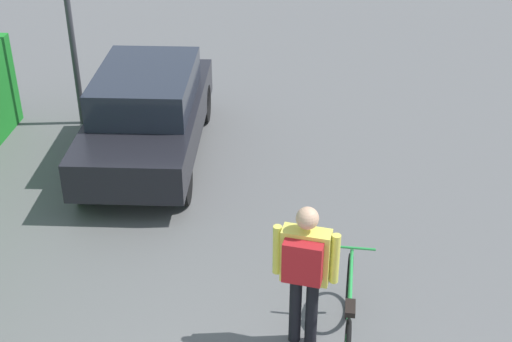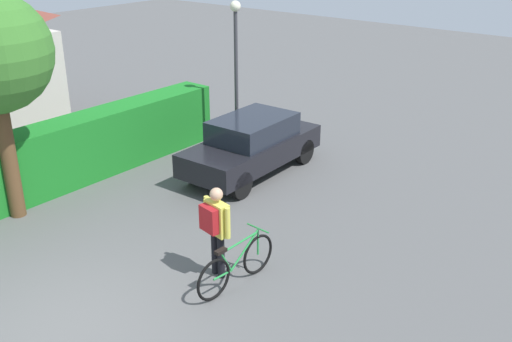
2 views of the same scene
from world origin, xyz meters
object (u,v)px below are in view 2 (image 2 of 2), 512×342
object	(u,v)px
parked_car_near	(252,144)
person_rider	(216,224)
street_lamp	(236,55)
bicycle	(237,265)

from	to	relation	value
parked_car_near	person_rider	size ratio (longest dim) A/B	2.32
street_lamp	bicycle	bearing A→B (deg)	-139.54
bicycle	street_lamp	xyz separation A→B (m)	(5.15, 4.39, 2.20)
street_lamp	parked_car_near	bearing A→B (deg)	-127.41
bicycle	person_rider	world-z (taller)	person_rider
parked_car_near	bicycle	bearing A→B (deg)	-143.84
bicycle	person_rider	bearing A→B (deg)	88.67
parked_car_near	bicycle	xyz separation A→B (m)	(-4.06, -2.97, -0.35)
person_rider	street_lamp	size ratio (longest dim) A/B	0.43
parked_car_near	street_lamp	bearing A→B (deg)	52.59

